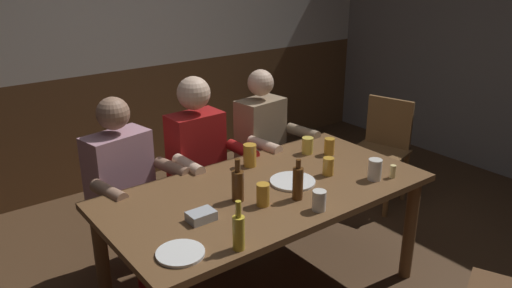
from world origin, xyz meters
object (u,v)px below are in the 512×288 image
bottle_0 (238,185)px  pint_glass_0 (263,195)px  pint_glass_1 (329,147)px  table_candle (393,171)px  condiment_caddy (201,216)px  person_1 (202,158)px  dining_table (266,202)px  pint_glass_6 (308,146)px  pint_glass_3 (375,169)px  pint_glass_4 (319,201)px  chair_empty_near_left (382,148)px  bottle_1 (239,231)px  person_2 (268,144)px  plate_1 (180,253)px  pint_glass_2 (250,155)px  plate_0 (293,181)px  pint_glass_5 (328,166)px  bottle_2 (298,182)px  person_0 (127,183)px

bottle_0 → pint_glass_0: 0.15m
pint_glass_1 → table_candle: bearing=-85.6°
table_candle → condiment_caddy: bearing=168.0°
person_1 → table_candle: size_ratio=15.72×
dining_table → person_1: bearing=89.8°
table_candle → pint_glass_6: bearing=103.2°
bottle_0 → pint_glass_3: 0.86m
bottle_0 → pint_glass_4: size_ratio=2.20×
chair_empty_near_left → pint_glass_3: size_ratio=6.87×
bottle_1 → pint_glass_3: size_ratio=1.92×
pint_glass_0 → pint_glass_1: pint_glass_0 is taller
person_2 → bottle_1: size_ratio=5.00×
pint_glass_0 → pint_glass_3: size_ratio=0.98×
plate_1 → pint_glass_0: pint_glass_0 is taller
pint_glass_2 → condiment_caddy: bearing=-146.2°
dining_table → pint_glass_1: size_ratio=16.63×
plate_1 → pint_glass_2: size_ratio=1.53×
chair_empty_near_left → table_candle: 1.26m
pint_glass_2 → pint_glass_1: bearing=-17.1°
plate_0 → pint_glass_6: pint_glass_6 is taller
person_1 → pint_glass_6: person_1 is taller
dining_table → condiment_caddy: 0.52m
person_2 → pint_glass_4: size_ratio=11.02×
person_2 → pint_glass_5: size_ratio=11.00×
pint_glass_0 → pint_glass_2: size_ratio=0.86×
plate_0 → pint_glass_5: bearing=-10.8°
bottle_0 → bottle_1: bearing=-125.0°
bottle_2 → person_1: bearing=93.1°
bottle_2 → pint_glass_4: 0.17m
pint_glass_4 → condiment_caddy: bearing=152.9°
dining_table → pint_glass_6: pint_glass_6 is taller
person_1 → pint_glass_2: bearing=104.4°
person_0 → table_candle: 1.65m
condiment_caddy → bottle_0: 0.29m
person_0 → pint_glass_2: bearing=138.7°
bottle_1 → pint_glass_6: bearing=32.7°
dining_table → table_candle: size_ratio=23.64×
person_0 → bottle_2: size_ratio=5.17×
bottle_2 → bottle_1: bearing=-158.7°
person_2 → dining_table: bearing=44.1°
condiment_caddy → pint_glass_6: size_ratio=1.24×
condiment_caddy → chair_empty_near_left: bearing=14.6°
dining_table → bottle_1: bottle_1 is taller
table_candle → pint_glass_2: 0.88m
table_candle → condiment_caddy: table_candle is taller
person_1 → chair_empty_near_left: (1.61, -0.26, -0.22)m
condiment_caddy → pint_glass_5: pint_glass_5 is taller
person_0 → chair_empty_near_left: size_ratio=1.38×
dining_table → person_2: 0.91m
chair_empty_near_left → pint_glass_0: bearing=93.4°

